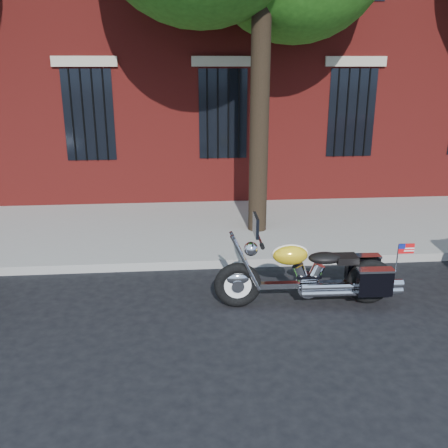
{
  "coord_description": "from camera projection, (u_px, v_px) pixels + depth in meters",
  "views": [
    {
      "loc": [
        -0.97,
        -6.47,
        3.31
      ],
      "look_at": [
        -0.34,
        0.8,
        0.95
      ],
      "focal_mm": 40.0,
      "sensor_mm": 36.0,
      "label": 1
    }
  ],
  "objects": [
    {
      "name": "ground",
      "position": [
        252.0,
        303.0,
        7.23
      ],
      "size": [
        120.0,
        120.0,
        0.0
      ],
      "primitive_type": "plane",
      "color": "black",
      "rests_on": "ground"
    },
    {
      "name": "curb",
      "position": [
        241.0,
        262.0,
        8.51
      ],
      "size": [
        40.0,
        0.16,
        0.15
      ],
      "primitive_type": "cube",
      "color": "gray",
      "rests_on": "ground"
    },
    {
      "name": "sidewalk",
      "position": [
        230.0,
        228.0,
        10.3
      ],
      "size": [
        40.0,
        3.6,
        0.15
      ],
      "primitive_type": "cube",
      "color": "gray",
      "rests_on": "ground"
    },
    {
      "name": "motorcycle",
      "position": [
        314.0,
        275.0,
        7.03
      ],
      "size": [
        2.67,
        0.78,
        1.35
      ],
      "rotation": [
        0.0,
        0.0,
        -0.02
      ],
      "color": "black",
      "rests_on": "ground"
    }
  ]
}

